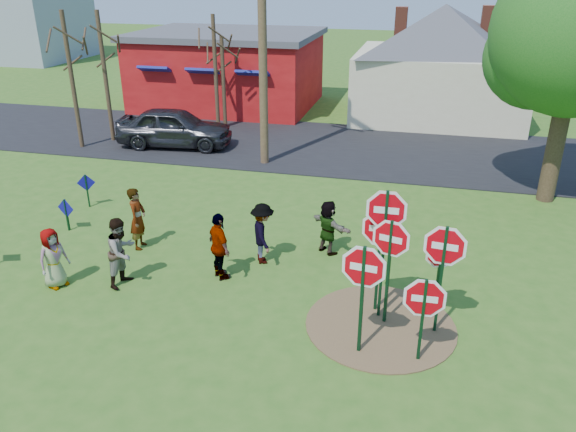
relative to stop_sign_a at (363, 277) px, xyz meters
name	(u,v)px	position (x,y,z in m)	size (l,w,h in m)	color
ground	(201,277)	(-4.16, 1.97, -1.71)	(120.00, 120.00, 0.00)	#315F1B
road	(302,145)	(-4.16, 13.47, -1.69)	(120.00, 7.50, 0.04)	black
dirt_patch	(380,325)	(0.34, 0.97, -1.70)	(3.20, 3.20, 0.03)	brown
red_building	(229,69)	(-9.66, 19.97, 0.25)	(9.40, 7.69, 3.90)	maroon
cream_house	(441,58)	(1.34, 19.97, 1.21)	(9.40, 9.40, 6.50)	beige
distant_building	(12,7)	(-32.16, 31.97, 2.29)	(10.00, 8.00, 8.00)	#8C939E
stop_sign_a	(363,277)	(0.00, 0.00, 0.00)	(1.16, 0.15, 2.50)	#0D3219
stop_sign_b	(385,223)	(0.26, 1.34, 0.55)	(1.14, 0.08, 3.11)	#0D3219
stop_sign_c	(390,249)	(0.41, 1.14, 0.06)	(1.05, 0.29, 2.55)	#0D3219
stop_sign_d	(440,259)	(1.44, 1.65, -0.30)	(0.88, 0.32, 2.00)	#0D3219
stop_sign_e	(424,304)	(1.15, 0.02, -0.43)	(1.10, 0.08, 1.95)	#0D3219
stop_sign_f	(444,254)	(1.46, 1.05, 0.12)	(1.14, 0.15, 2.58)	#0D3219
stop_sign_g	(380,239)	(0.17, 1.57, 0.06)	(1.10, 0.10, 2.55)	#0D3219
blue_diamond_c	(66,211)	(-8.89, 3.59, -1.12)	(0.57, 0.11, 0.98)	#0D3219
blue_diamond_d	(87,187)	(-9.28, 5.29, -1.03)	(0.52, 0.24, 1.10)	#0D3219
person_a	(53,258)	(-7.35, 0.79, -0.96)	(0.73, 0.48, 1.49)	#3A4E7C
person_b	(138,218)	(-6.36, 3.11, -0.85)	(0.63, 0.41, 1.72)	#2D7965
person_c	(122,252)	(-5.81, 1.27, -0.85)	(0.83, 0.65, 1.72)	brown
person_d	(263,234)	(-2.88, 3.12, -0.90)	(1.04, 0.60, 1.61)	#333338
person_e	(219,247)	(-3.66, 2.07, -0.85)	(1.01, 0.42, 1.72)	#442B55
person_f	(328,227)	(-1.36, 4.04, -0.97)	(1.37, 0.44, 1.48)	#1A5226
suv	(175,127)	(-9.29, 11.96, -0.86)	(1.92, 4.77, 1.63)	#2B2B30
utility_pole	(262,19)	(-5.04, 10.79, 3.62)	(2.33, 1.09, 10.13)	#4C3823
bare_tree_west	(103,59)	(-12.35, 12.16, 1.80)	(1.80, 1.80, 5.43)	#382819
bare_tree_east	(223,69)	(-8.31, 15.42, 1.00)	(1.80, 1.80, 4.19)	#382819
bare_tree_mid	(69,61)	(-13.12, 10.94, 1.85)	(1.80, 1.80, 5.50)	#382819
bare_tree_extra	(215,57)	(-8.56, 15.14, 1.60)	(1.80, 1.80, 5.12)	#382819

